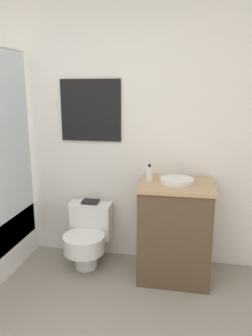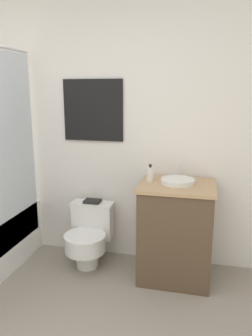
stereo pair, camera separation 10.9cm
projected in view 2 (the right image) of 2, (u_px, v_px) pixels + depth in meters
name	position (u px, v px, depth m)	size (l,w,h in m)	color
wall_back	(87.00, 130.00, 3.16)	(3.46, 0.07, 2.50)	white
toilet	(89.00, 235.00, 3.10)	(0.41, 0.51, 0.58)	white
vanity	(176.00, 231.00, 2.85)	(0.63, 0.55, 0.86)	brown
sink	(178.00, 181.00, 2.77)	(0.29, 0.32, 0.13)	white
soap_bottle	(150.00, 174.00, 2.82)	(0.06, 0.06, 0.15)	silver
book_on_tank	(92.00, 201.00, 3.15)	(0.15, 0.12, 0.02)	black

